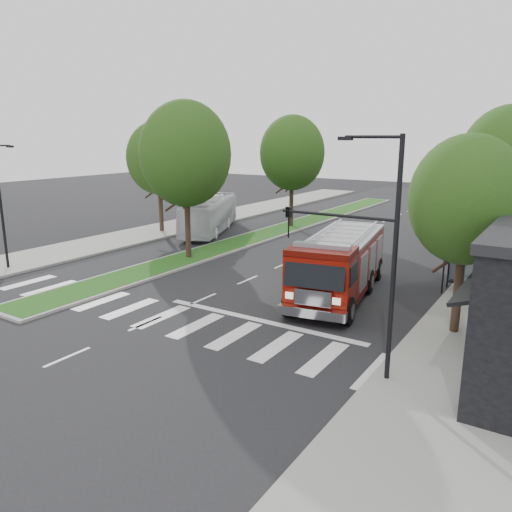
% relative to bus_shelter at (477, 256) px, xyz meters
% --- Properties ---
extents(ground, '(140.00, 140.00, 0.00)m').
position_rel_bus_shelter_xyz_m(ground, '(-11.20, -8.15, -2.04)').
color(ground, black).
rests_on(ground, ground).
extents(sidewalk_right, '(5.00, 80.00, 0.15)m').
position_rel_bus_shelter_xyz_m(sidewalk_right, '(1.30, 1.85, -1.96)').
color(sidewalk_right, gray).
rests_on(sidewalk_right, ground).
extents(sidewalk_left, '(5.00, 80.00, 0.15)m').
position_rel_bus_shelter_xyz_m(sidewalk_left, '(-25.70, 1.85, -1.96)').
color(sidewalk_left, gray).
rests_on(sidewalk_left, ground).
extents(median, '(3.00, 50.00, 0.15)m').
position_rel_bus_shelter_xyz_m(median, '(-17.20, 9.85, -1.96)').
color(median, gray).
rests_on(median, ground).
extents(bus_shelter, '(3.20, 1.60, 2.61)m').
position_rel_bus_shelter_xyz_m(bus_shelter, '(0.00, 0.00, 0.00)').
color(bus_shelter, black).
rests_on(bus_shelter, ground).
extents(tree_right_near, '(4.40, 4.40, 8.05)m').
position_rel_bus_shelter_xyz_m(tree_right_near, '(0.30, -6.15, 3.47)').
color(tree_right_near, black).
rests_on(tree_right_near, ground).
extents(tree_right_mid, '(5.60, 5.60, 9.72)m').
position_rel_bus_shelter_xyz_m(tree_right_mid, '(0.30, 5.85, 4.45)').
color(tree_right_mid, black).
rests_on(tree_right_mid, ground).
extents(tree_median_near, '(5.80, 5.80, 10.16)m').
position_rel_bus_shelter_xyz_m(tree_median_near, '(-17.20, -2.15, 4.77)').
color(tree_median_near, black).
rests_on(tree_median_near, ground).
extents(tree_median_far, '(5.60, 5.60, 9.72)m').
position_rel_bus_shelter_xyz_m(tree_median_far, '(-17.20, 11.85, 4.45)').
color(tree_median_far, black).
rests_on(tree_median_far, ground).
extents(tree_left_mid, '(5.20, 5.20, 9.16)m').
position_rel_bus_shelter_xyz_m(tree_left_mid, '(-25.20, 3.85, 4.12)').
color(tree_left_mid, black).
rests_on(tree_left_mid, ground).
extents(streetlight_right_near, '(4.08, 0.22, 8.00)m').
position_rel_bus_shelter_xyz_m(streetlight_right_near, '(-1.59, -11.65, 2.63)').
color(streetlight_right_near, black).
rests_on(streetlight_right_near, ground).
extents(streetlight_left_near, '(1.90, 0.20, 7.50)m').
position_rel_bus_shelter_xyz_m(streetlight_left_near, '(-24.56, -10.15, 2.16)').
color(streetlight_left_near, black).
rests_on(streetlight_left_near, ground).
extents(streetlight_right_far, '(2.11, 0.20, 8.00)m').
position_rel_bus_shelter_xyz_m(streetlight_right_far, '(-0.85, 11.85, 2.44)').
color(streetlight_right_far, black).
rests_on(streetlight_right_far, ground).
extents(fire_engine, '(4.55, 10.18, 3.41)m').
position_rel_bus_shelter_xyz_m(fire_engine, '(-5.74, -4.04, -0.41)').
color(fire_engine, '#4F0904').
rests_on(fire_engine, ground).
extents(city_bus, '(6.76, 10.90, 3.01)m').
position_rel_bus_shelter_xyz_m(city_bus, '(-21.93, 6.21, -0.53)').
color(city_bus, silver).
rests_on(city_bus, ground).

